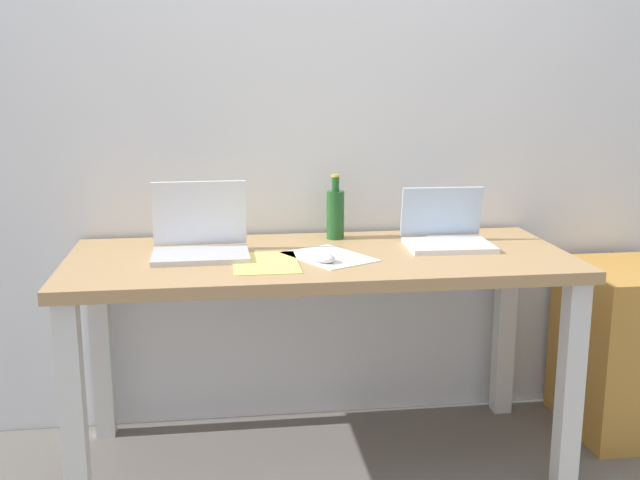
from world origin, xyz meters
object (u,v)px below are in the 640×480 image
object	(u,v)px
laptop_left	(200,240)
desk	(320,284)
laptop_right	(447,234)
computer_mouse	(323,257)
filing_cabinet	(624,349)
beer_bottle	(335,213)

from	to	relation	value
laptop_left	desk	bearing A→B (deg)	-5.78
laptop_left	laptop_right	xyz separation A→B (m)	(0.87, 0.03, -0.01)
computer_mouse	filing_cabinet	bearing A→B (deg)	-24.53
laptop_left	computer_mouse	size ratio (longest dim) A/B	3.23
laptop_right	computer_mouse	xyz separation A→B (m)	(-0.47, -0.19, -0.02)
desk	computer_mouse	xyz separation A→B (m)	(-0.01, -0.11, 0.12)
computer_mouse	filing_cabinet	world-z (taller)	computer_mouse
desk	laptop_right	bearing A→B (deg)	8.71
laptop_left	beer_bottle	distance (m)	0.53
beer_bottle	filing_cabinet	xyz separation A→B (m)	(1.10, -0.16, -0.53)
laptop_left	filing_cabinet	bearing A→B (deg)	1.69
laptop_left	computer_mouse	distance (m)	0.43
laptop_right	beer_bottle	bearing A→B (deg)	155.31
laptop_left	laptop_right	distance (m)	0.87
desk	beer_bottle	xyz separation A→B (m)	(0.09, 0.24, 0.20)
desk	laptop_left	xyz separation A→B (m)	(-0.40, 0.04, 0.16)
laptop_left	computer_mouse	world-z (taller)	laptop_left
desk	laptop_right	world-z (taller)	laptop_right
laptop_right	beer_bottle	size ratio (longest dim) A/B	1.27
laptop_right	beer_bottle	world-z (taller)	beer_bottle
laptop_right	filing_cabinet	distance (m)	0.87
laptop_right	computer_mouse	size ratio (longest dim) A/B	3.04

